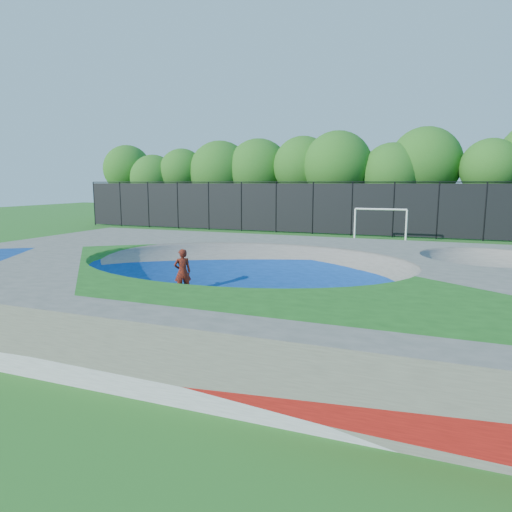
{
  "coord_description": "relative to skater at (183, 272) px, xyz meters",
  "views": [
    {
      "loc": [
        5.67,
        -13.57,
        3.97
      ],
      "look_at": [
        -0.75,
        3.0,
        1.1
      ],
      "focal_mm": 32.0,
      "sensor_mm": 36.0,
      "label": 1
    }
  ],
  "objects": [
    {
      "name": "treeline",
      "position": [
        0.39,
        25.79,
        4.28
      ],
      "size": [
        52.61,
        7.61,
        8.59
      ],
      "color": "#412A20",
      "rests_on": "ground"
    },
    {
      "name": "soccer_goal",
      "position": [
        4.95,
        17.36,
        0.75
      ],
      "size": [
        3.44,
        0.12,
        2.28
      ],
      "color": "white",
      "rests_on": "ground"
    },
    {
      "name": "fence",
      "position": [
        2.5,
        20.71,
        1.27
      ],
      "size": [
        48.09,
        0.09,
        4.04
      ],
      "color": "black",
      "rests_on": "ground"
    },
    {
      "name": "skate_deck",
      "position": [
        2.5,
        -0.29,
        -0.08
      ],
      "size": [
        22.0,
        14.0,
        1.5
      ],
      "primitive_type": "cube",
      "color": "gray",
      "rests_on": "ground"
    },
    {
      "name": "ground",
      "position": [
        2.5,
        -0.29,
        -0.83
      ],
      "size": [
        120.0,
        120.0,
        0.0
      ],
      "primitive_type": "plane",
      "color": "#21631B",
      "rests_on": "ground"
    },
    {
      "name": "skateboard",
      "position": [
        0.0,
        0.0,
        -0.81
      ],
      "size": [
        0.68,
        0.73,
        0.05
      ],
      "primitive_type": "cube",
      "rotation": [
        0.0,
        0.0,
        0.85
      ],
      "color": "black",
      "rests_on": "ground"
    },
    {
      "name": "skater",
      "position": [
        0.0,
        0.0,
        0.0
      ],
      "size": [
        0.72,
        0.7,
        1.66
      ],
      "primitive_type": "imported",
      "rotation": [
        0.0,
        0.0,
        3.86
      ],
      "color": "#B62A0E",
      "rests_on": "ground"
    }
  ]
}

